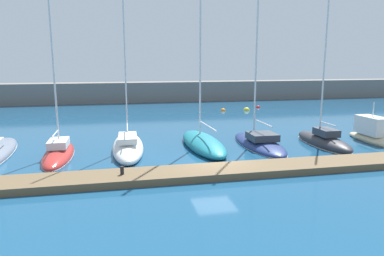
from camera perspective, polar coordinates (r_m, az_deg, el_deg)
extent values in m
plane|color=navy|center=(21.64, 3.63, -6.27)|extent=(120.00, 120.00, 0.00)
cube|color=brown|center=(20.17, 4.82, -6.99)|extent=(33.30, 2.34, 0.39)
cube|color=slate|center=(56.34, -6.24, 5.87)|extent=(108.00, 3.42, 3.09)
ellipsoid|color=#B72D28|center=(25.37, -20.79, -4.16)|extent=(1.84, 6.89, 1.08)
ellipsoid|color=silver|center=(25.39, -20.78, -4.34)|extent=(1.86, 6.96, 0.12)
cylinder|color=silver|center=(25.01, -21.71, 11.41)|extent=(0.12, 0.12, 12.59)
cylinder|color=silver|center=(24.38, -21.28, -0.80)|extent=(0.09, 2.42, 0.09)
cube|color=silver|center=(25.36, -20.85, -2.34)|extent=(1.23, 2.06, 0.50)
ellipsoid|color=white|center=(25.58, -10.34, -3.08)|extent=(2.38, 8.35, 1.29)
cylinder|color=silver|center=(25.45, -10.90, 13.05)|extent=(0.10, 0.10, 12.99)
cylinder|color=silver|center=(24.39, -10.46, 0.15)|extent=(0.16, 3.06, 0.07)
cube|color=silver|center=(24.61, -10.40, -1.61)|extent=(1.31, 2.73, 0.40)
ellipsoid|color=#19707F|center=(26.09, 1.80, -2.54)|extent=(2.71, 8.38, 1.19)
cylinder|color=silver|center=(26.32, 1.37, 15.84)|extent=(0.14, 0.14, 15.47)
cylinder|color=silver|center=(24.65, 2.59, 0.32)|extent=(0.25, 3.72, 0.10)
ellipsoid|color=navy|center=(27.30, 10.77, -2.55)|extent=(2.67, 7.91, 0.90)
ellipsoid|color=silver|center=(27.32, 10.77, -2.77)|extent=(2.69, 7.98, 0.12)
cylinder|color=silver|center=(27.63, 10.49, 14.29)|extent=(0.13, 0.13, 15.05)
cylinder|color=silver|center=(26.21, 11.59, 0.72)|extent=(0.10, 2.91, 0.09)
cube|color=#333842|center=(26.60, 11.32, -1.36)|extent=(1.97, 1.97, 0.51)
ellipsoid|color=#2D2D33|center=(28.76, 20.52, -2.06)|extent=(2.02, 6.66, 1.04)
ellipsoid|color=silver|center=(28.81, 20.48, -2.57)|extent=(2.04, 6.73, 0.12)
cylinder|color=silver|center=(28.60, 20.70, 9.99)|extent=(0.12, 0.12, 10.94)
cylinder|color=silver|center=(28.09, 21.22, 0.62)|extent=(0.09, 2.01, 0.08)
cube|color=#333842|center=(28.35, 20.95, -0.64)|extent=(1.28, 1.84, 0.53)
ellipsoid|color=beige|center=(31.23, 27.73, -1.88)|extent=(1.62, 6.29, 0.82)
cube|color=silver|center=(31.53, 27.14, 0.37)|extent=(1.35, 2.65, 1.43)
cube|color=black|center=(31.71, 26.85, 0.84)|extent=(1.20, 0.67, 0.80)
cylinder|color=silver|center=(31.35, 27.34, 2.69)|extent=(0.08, 0.08, 1.15)
sphere|color=orange|center=(45.71, 5.06, 2.80)|extent=(0.64, 0.64, 0.64)
sphere|color=yellow|center=(46.45, 8.84, 2.84)|extent=(0.81, 0.81, 0.81)
sphere|color=red|center=(49.53, 10.68, 3.27)|extent=(0.59, 0.59, 0.59)
cylinder|color=black|center=(19.24, -11.27, -6.75)|extent=(0.20, 0.20, 0.44)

